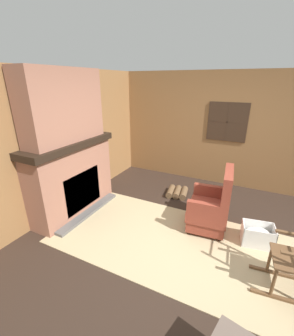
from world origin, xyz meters
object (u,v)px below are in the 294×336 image
Objects in this scene: armchair at (211,208)px; firewood_stack at (177,192)px; laundry_basket at (258,235)px; oil_lamp_vase at (37,143)px; storage_case at (77,133)px.

firewood_stack is at bearing -50.18° from armchair.
armchair is 2.18× the size of laundry_basket.
firewood_stack is (-0.86, 0.84, -0.31)m from armchair.
oil_lamp_vase is 0.83m from storage_case.
armchair is at bearing -44.56° from firewood_stack.
storage_case is at bearing 89.99° from oil_lamp_vase.
laundry_basket is 2.08× the size of storage_case.
oil_lamp_vase is (-3.13, -1.00, 1.27)m from laundry_basket.
laundry_basket is at bearing -30.84° from firewood_stack.
laundry_basket is at bearing 17.78° from oil_lamp_vase.
firewood_stack is at bearing 35.39° from storage_case.
storage_case reaches higher than armchair.
laundry_basket is 1.81× the size of oil_lamp_vase.
oil_lamp_vase is at bearing -162.22° from laundry_basket.
armchair is at bearing 6.20° from storage_case.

